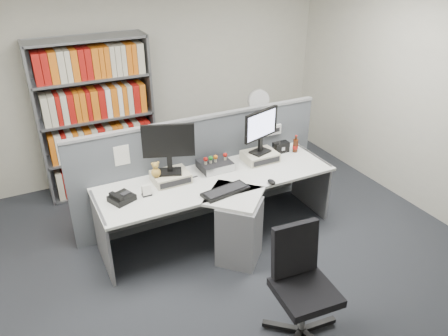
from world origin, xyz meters
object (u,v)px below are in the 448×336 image
shelving_unit (97,120)px  filing_cabinet (256,147)px  desk_fan (258,103)px  desk (226,209)px  desktop_pc (215,165)px  cola_bottle (295,146)px  desk_calendar (146,191)px  speaker (281,147)px  office_chair (301,282)px  desk_phone (121,198)px  mouse (272,182)px  monitor_left (169,145)px  keyboard (225,191)px  monitor_right (261,128)px

shelving_unit → filing_cabinet: bearing=-12.1°
desk_fan → desk: bearing=-130.6°
desktop_pc → cola_bottle: 1.06m
desk → desk_calendar: 0.87m
desktop_pc → speaker: speaker is taller
filing_cabinet → speaker: bearing=-103.7°
cola_bottle → office_chair: office_chair is taller
desktop_pc → desk_phone: (-1.12, -0.20, -0.01)m
mouse → shelving_unit: shelving_unit is taller
desk → shelving_unit: 2.12m
mouse → shelving_unit: 2.42m
monitor_left → desk_fan: (1.67, 1.02, -0.13)m
mouse → keyboard: bearing=173.5°
desk_calendar → desk_fan: desk_fan is taller
speaker → keyboard: bearing=-151.9°
shelving_unit → filing_cabinet: size_ratio=2.86×
monitor_left → cola_bottle: 1.63m
desktop_pc → speaker: size_ratio=1.83×
monitor_right → speaker: (0.34, 0.08, -0.34)m
keyboard → speaker: 1.16m
keyboard → office_chair: bearing=-87.3°
keyboard → filing_cabinet: size_ratio=0.75×
monitor_left → desktop_pc: 0.66m
desk_phone → speaker: speaker is taller
mouse → desk_phone: desk_phone is taller
desk_fan → mouse: bearing=-115.6°
keyboard → desk_calendar: bearing=157.6°
desk_phone → monitor_right: bearing=5.4°
desk → desk_fan: (1.20, 1.40, 0.56)m
monitor_right → desktop_pc: bearing=175.5°
monitor_left → filing_cabinet: (1.67, 1.02, -0.80)m
mouse → filing_cabinet: (0.74, 1.55, -0.39)m
desk → mouse: bearing=-17.7°
monitor_left → mouse: monitor_left is taller
office_chair → desk_phone: bearing=123.8°
office_chair → monitor_left: bearing=105.3°
desktop_pc → shelving_unit: size_ratio=0.17×
desk → desk_fan: size_ratio=5.18×
office_chair → desktop_pc: bearing=87.7°
desk_calendar → cola_bottle: cola_bottle is taller
monitor_left → keyboard: bearing=-48.8°
mouse → monitor_right: bearing=71.8°
speaker → desk_fan: 0.99m
speaker → cola_bottle: 0.18m
desk → desktop_pc: desktop_pc is taller
desk → shelving_unit: size_ratio=1.30×
desk_phone → filing_cabinet: bearing=27.6°
monitor_left → keyboard: monitor_left is taller
monitor_right → desk_phone: bearing=-174.6°
monitor_left → filing_cabinet: monitor_left is taller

